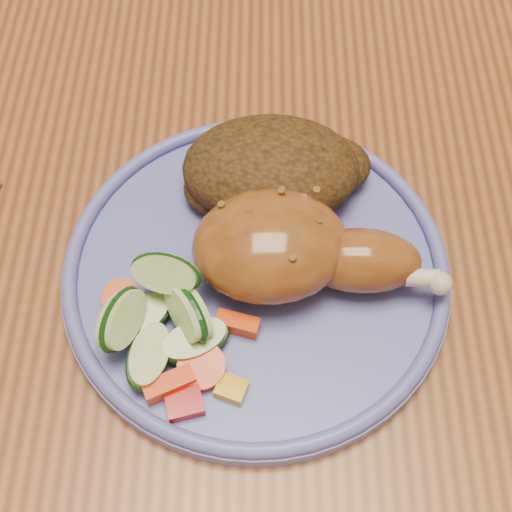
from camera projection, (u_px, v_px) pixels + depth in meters
The scene contains 7 objects.
ground at pixel (266, 429), 1.19m from camera, with size 4.00×4.00×0.00m, color brown.
dining_table at pixel (275, 189), 0.62m from camera, with size 0.90×1.40×0.75m.
plate at pixel (256, 272), 0.48m from camera, with size 0.26×0.26×0.01m, color #5A5DB1.
plate_rim at pixel (256, 264), 0.47m from camera, with size 0.25×0.25×0.01m, color #5A5DB1.
chicken_leg at pixel (293, 249), 0.45m from camera, with size 0.17×0.09×0.05m.
rice_pilaf at pixel (274, 170), 0.49m from camera, with size 0.13×0.09×0.05m.
vegetable_pile at pixel (163, 326), 0.43m from camera, with size 0.11×0.11×0.05m.
Camera 1 is at (-0.01, -0.38, 1.17)m, focal length 50.00 mm.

